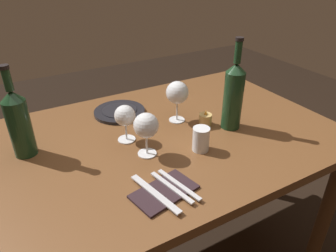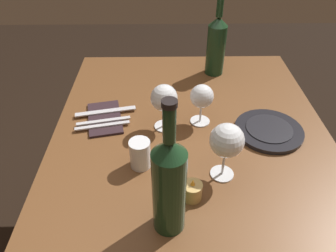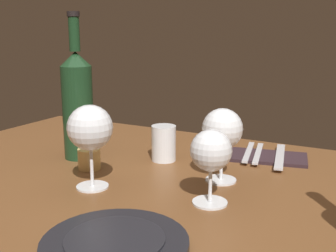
# 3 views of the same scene
# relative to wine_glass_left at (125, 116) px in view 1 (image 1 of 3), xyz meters

# --- Properties ---
(dining_table) EXTENTS (1.30, 0.90, 0.74)m
(dining_table) POSITION_rel_wine_glass_left_xyz_m (-0.16, 0.03, -0.19)
(dining_table) COLOR brown
(dining_table) RESTS_ON ground
(wine_glass_left) EXTENTS (0.08, 0.08, 0.14)m
(wine_glass_left) POSITION_rel_wine_glass_left_xyz_m (0.00, 0.00, 0.00)
(wine_glass_left) COLOR white
(wine_glass_left) RESTS_ON dining_table
(wine_glass_right) EXTENTS (0.09, 0.09, 0.17)m
(wine_glass_right) POSITION_rel_wine_glass_left_xyz_m (-0.24, -0.04, 0.02)
(wine_glass_right) COLOR white
(wine_glass_right) RESTS_ON dining_table
(wine_glass_centre) EXTENTS (0.09, 0.09, 0.16)m
(wine_glass_centre) POSITION_rel_wine_glass_left_xyz_m (-0.03, 0.12, 0.01)
(wine_glass_centre) COLOR white
(wine_glass_centre) RESTS_ON dining_table
(wine_bottle) EXTENTS (0.08, 0.08, 0.36)m
(wine_bottle) POSITION_rel_wine_glass_left_xyz_m (-0.40, 0.11, 0.04)
(wine_bottle) COLOR #19381E
(wine_bottle) RESTS_ON dining_table
(wine_bottle_second) EXTENTS (0.08, 0.08, 0.32)m
(wine_bottle_second) POSITION_rel_wine_glass_left_xyz_m (0.34, -0.09, 0.03)
(wine_bottle_second) COLOR #19381E
(wine_bottle_second) RESTS_ON dining_table
(water_tumbler) EXTENTS (0.06, 0.06, 0.09)m
(water_tumbler) POSITION_rel_wine_glass_left_xyz_m (-0.20, 0.19, -0.06)
(water_tumbler) COLOR white
(water_tumbler) RESTS_ON dining_table
(votive_candle) EXTENTS (0.05, 0.05, 0.07)m
(votive_candle) POSITION_rel_wine_glass_left_xyz_m (-0.32, 0.05, -0.08)
(votive_candle) COLOR #DBB266
(votive_candle) RESTS_ON dining_table
(dinner_plate) EXTENTS (0.22, 0.22, 0.02)m
(dinner_plate) POSITION_rel_wine_glass_left_xyz_m (-0.06, -0.22, -0.09)
(dinner_plate) COLOR black
(dinner_plate) RESTS_ON dining_table
(folded_napkin) EXTENTS (0.21, 0.15, 0.01)m
(folded_napkin) POSITION_rel_wine_glass_left_xyz_m (0.02, 0.33, -0.10)
(folded_napkin) COLOR #2D1E23
(folded_napkin) RESTS_ON dining_table
(fork_inner) EXTENTS (0.05, 0.18, 0.00)m
(fork_inner) POSITION_rel_wine_glass_left_xyz_m (-0.00, 0.33, -0.09)
(fork_inner) COLOR silver
(fork_inner) RESTS_ON folded_napkin
(fork_outer) EXTENTS (0.05, 0.18, 0.00)m
(fork_outer) POSITION_rel_wine_glass_left_xyz_m (-0.03, 0.33, -0.09)
(fork_outer) COLOR silver
(fork_outer) RESTS_ON folded_napkin
(table_knife) EXTENTS (0.06, 0.21, 0.00)m
(table_knife) POSITION_rel_wine_glass_left_xyz_m (0.05, 0.33, -0.09)
(table_knife) COLOR silver
(table_knife) RESTS_ON folded_napkin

